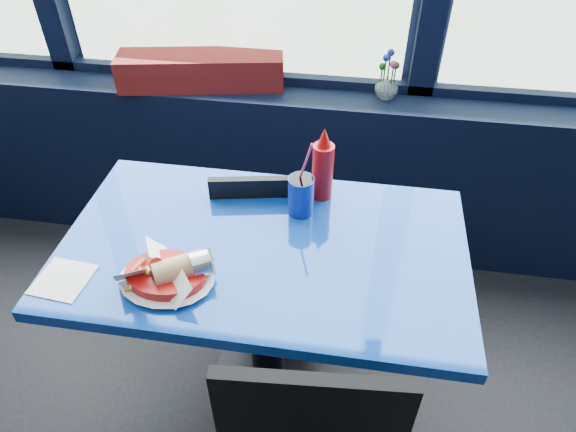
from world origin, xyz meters
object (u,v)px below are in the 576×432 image
Objects in this scene: near_table at (265,285)px; chair_near_back at (276,236)px; flower_vase at (387,84)px; planter_box at (201,70)px; food_basket at (168,274)px; soda_cup at (301,195)px; ketchup_bottle at (323,167)px.

chair_near_back is at bearing 94.08° from near_table.
flower_vase is (0.34, 0.87, 0.29)m from near_table.
planter_box reaches higher than chair_near_back.
near_table is 4.72× the size of food_basket.
planter_box is 2.49× the size of soda_cup.
ketchup_bottle reaches higher than near_table.
ketchup_bottle reaches higher than planter_box.
food_basket reaches higher than chair_near_back.
flower_vase is at bearing 70.44° from soda_cup.
planter_box reaches higher than near_table.
ketchup_bottle is (0.37, 0.44, 0.08)m from food_basket.
food_basket is at bearing -89.67° from planter_box.
food_basket is (-0.20, -0.51, 0.31)m from chair_near_back.
chair_near_back is 3.24× the size of food_basket.
food_basket is at bearing 57.45° from chair_near_back.
soda_cup is at bearing -109.56° from flower_vase.
chair_near_back is 0.40m from soda_cup.
near_table is 0.98m from flower_vase.
planter_box is (-0.43, 0.86, 0.30)m from near_table.
flower_vase is at bearing 54.62° from food_basket.
planter_box is 3.43× the size of flower_vase.
soda_cup is at bearing -121.17° from ketchup_bottle.
chair_near_back is 0.76m from flower_vase.
soda_cup is (0.52, -0.70, -0.05)m from planter_box.
flower_vase is 1.20m from food_basket.
chair_near_back is at bearing -63.38° from planter_box.
soda_cup is at bearing 61.83° from near_table.
flower_vase reaches higher than planter_box.
soda_cup is (-0.25, -0.71, -0.04)m from flower_vase.
soda_cup is at bearing 113.74° from chair_near_back.
chair_near_back is 3.21× the size of ketchup_bottle.
soda_cup is at bearing -63.95° from planter_box.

